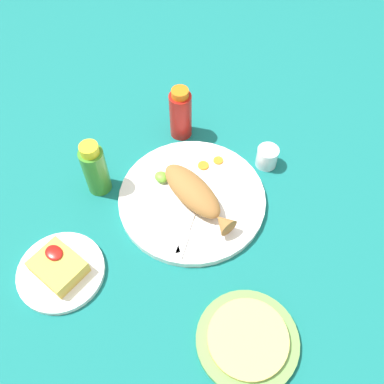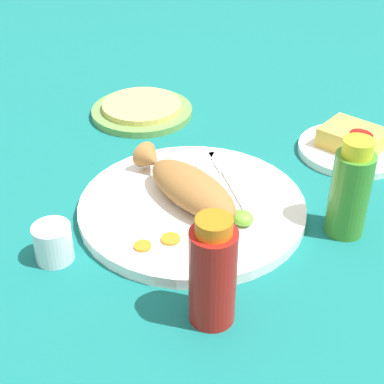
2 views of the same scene
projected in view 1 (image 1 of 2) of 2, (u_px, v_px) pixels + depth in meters
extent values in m
plane|color=#146B66|center=(192.00, 201.00, 1.05)|extent=(4.00, 4.00, 0.00)
cylinder|color=white|center=(192.00, 199.00, 1.04)|extent=(0.36, 0.36, 0.02)
ellipsoid|color=#996633|center=(192.00, 191.00, 1.01)|extent=(0.20, 0.11, 0.05)
cone|color=#996633|center=(223.00, 222.00, 0.96)|extent=(0.05, 0.05, 0.05)
cube|color=silver|center=(194.00, 212.00, 1.01)|extent=(0.05, 0.11, 0.00)
cube|color=silver|center=(182.00, 246.00, 0.96)|extent=(0.04, 0.07, 0.00)
cube|color=silver|center=(163.00, 207.00, 1.01)|extent=(0.10, 0.07, 0.00)
cube|color=silver|center=(173.00, 240.00, 0.96)|extent=(0.07, 0.05, 0.00)
cylinder|color=orange|center=(218.00, 160.00, 1.09)|extent=(0.03, 0.03, 0.00)
cylinder|color=orange|center=(203.00, 166.00, 1.08)|extent=(0.03, 0.03, 0.00)
ellipsoid|color=#6BB233|center=(162.00, 177.00, 1.05)|extent=(0.04, 0.03, 0.02)
cylinder|color=#B21914|center=(181.00, 115.00, 1.12)|extent=(0.06, 0.06, 0.13)
cylinder|color=orange|center=(180.00, 93.00, 1.06)|extent=(0.04, 0.04, 0.02)
cylinder|color=#3D8428|center=(96.00, 171.00, 1.02)|extent=(0.06, 0.06, 0.13)
cylinder|color=yellow|center=(89.00, 150.00, 0.95)|extent=(0.04, 0.04, 0.02)
cylinder|color=silver|center=(267.00, 157.00, 1.09)|extent=(0.05, 0.05, 0.06)
cylinder|color=white|center=(266.00, 161.00, 1.10)|extent=(0.04, 0.04, 0.03)
cylinder|color=white|center=(61.00, 272.00, 0.93)|extent=(0.19, 0.19, 0.01)
cube|color=gold|center=(58.00, 267.00, 0.91)|extent=(0.10, 0.09, 0.04)
ellipsoid|color=#AD140F|center=(54.00, 253.00, 0.91)|extent=(0.04, 0.03, 0.01)
cylinder|color=#6B9E4C|center=(247.00, 340.00, 0.85)|extent=(0.21, 0.21, 0.01)
cylinder|color=#E0C666|center=(248.00, 339.00, 0.84)|extent=(0.16, 0.16, 0.01)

